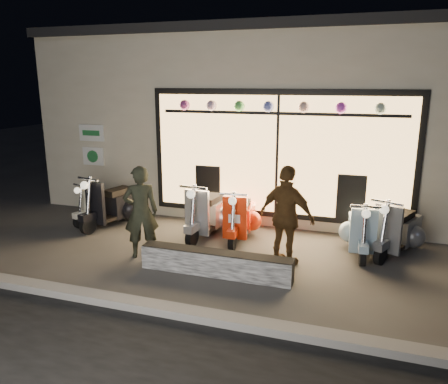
# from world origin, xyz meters

# --- Properties ---
(ground) EXTENTS (40.00, 40.00, 0.00)m
(ground) POSITION_xyz_m (0.00, 0.00, 0.00)
(ground) COLOR #383533
(ground) RESTS_ON ground
(kerb) EXTENTS (40.00, 0.25, 0.12)m
(kerb) POSITION_xyz_m (0.00, -2.00, 0.06)
(kerb) COLOR slate
(kerb) RESTS_ON ground
(shop_building) EXTENTS (10.20, 6.23, 4.20)m
(shop_building) POSITION_xyz_m (0.00, 4.98, 2.10)
(shop_building) COLOR beige
(shop_building) RESTS_ON ground
(graffiti_barrier) EXTENTS (2.48, 0.28, 0.40)m
(graffiti_barrier) POSITION_xyz_m (0.37, -0.65, 0.20)
(graffiti_barrier) COLOR black
(graffiti_barrier) RESTS_ON ground
(scooter_silver) EXTENTS (0.58, 1.54, 1.10)m
(scooter_silver) POSITION_xyz_m (-0.40, 1.19, 0.44)
(scooter_silver) COLOR black
(scooter_silver) RESTS_ON ground
(scooter_red) EXTENTS (0.52, 1.43, 1.02)m
(scooter_red) POSITION_xyz_m (0.25, 1.18, 0.41)
(scooter_red) COLOR black
(scooter_red) RESTS_ON ground
(scooter_black) EXTENTS (0.75, 1.55, 1.11)m
(scooter_black) POSITION_xyz_m (-2.53, 1.14, 0.44)
(scooter_black) COLOR black
(scooter_black) RESTS_ON ground
(scooter_cream) EXTENTS (0.69, 1.24, 0.89)m
(scooter_cream) POSITION_xyz_m (-2.87, 1.22, 0.36)
(scooter_cream) COLOR black
(scooter_cream) RESTS_ON ground
(scooter_blue) EXTENTS (0.51, 1.39, 0.99)m
(scooter_blue) POSITION_xyz_m (2.53, 1.18, 0.40)
(scooter_blue) COLOR black
(scooter_blue) RESTS_ON ground
(scooter_grey) EXTENTS (0.87, 1.44, 1.05)m
(scooter_grey) POSITION_xyz_m (3.19, 1.30, 0.42)
(scooter_grey) COLOR black
(scooter_grey) RESTS_ON ground
(man) EXTENTS (0.71, 0.64, 1.64)m
(man) POSITION_xyz_m (-1.12, -0.32, 0.82)
(man) COLOR black
(man) RESTS_ON ground
(woman) EXTENTS (1.08, 0.74, 1.71)m
(woman) POSITION_xyz_m (1.35, 0.10, 0.85)
(woman) COLOR #55381A
(woman) RESTS_ON ground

